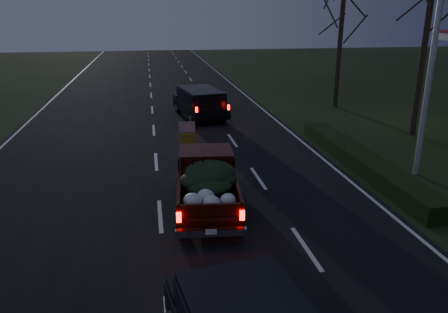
{
  "coord_description": "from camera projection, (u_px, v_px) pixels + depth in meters",
  "views": [
    {
      "loc": [
        -0.12,
        -11.8,
        5.71
      ],
      "look_at": [
        2.14,
        1.35,
        1.3
      ],
      "focal_mm": 35.0,
      "sensor_mm": 36.0,
      "label": 1
    }
  ],
  "objects": [
    {
      "name": "pickup_truck",
      "position": [
        207.0,
        179.0,
        13.22
      ],
      "size": [
        2.18,
        4.75,
        2.41
      ],
      "rotation": [
        0.0,
        0.0,
        -0.09
      ],
      "color": "#350D07",
      "rests_on": "ground"
    },
    {
      "name": "light_pole",
      "position": [
        438.0,
        20.0,
        14.54
      ],
      "size": [
        0.5,
        0.9,
        9.16
      ],
      "color": "silver",
      "rests_on": "ground"
    },
    {
      "name": "lead_suv",
      "position": [
        200.0,
        100.0,
        24.57
      ],
      "size": [
        2.77,
        4.96,
        1.35
      ],
      "rotation": [
        0.0,
        0.0,
        0.18
      ],
      "color": "black",
      "rests_on": "ground"
    },
    {
      "name": "hedge_row",
      "position": [
        361.0,
        160.0,
        16.83
      ],
      "size": [
        1.0,
        10.0,
        0.6
      ],
      "primitive_type": "cube",
      "color": "black",
      "rests_on": "ground"
    },
    {
      "name": "ground",
      "position": [
        160.0,
        216.0,
        12.86
      ],
      "size": [
        120.0,
        120.0,
        0.0
      ],
      "primitive_type": "plane",
      "color": "black",
      "rests_on": "ground"
    },
    {
      "name": "road_asphalt",
      "position": [
        160.0,
        216.0,
        12.85
      ],
      "size": [
        14.0,
        120.0,
        0.02
      ],
      "primitive_type": "cube",
      "color": "black",
      "rests_on": "ground"
    },
    {
      "name": "bare_tree_far",
      "position": [
        342.0,
        21.0,
        26.17
      ],
      "size": [
        3.6,
        3.6,
        7.0
      ],
      "color": "black",
      "rests_on": "ground"
    }
  ]
}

